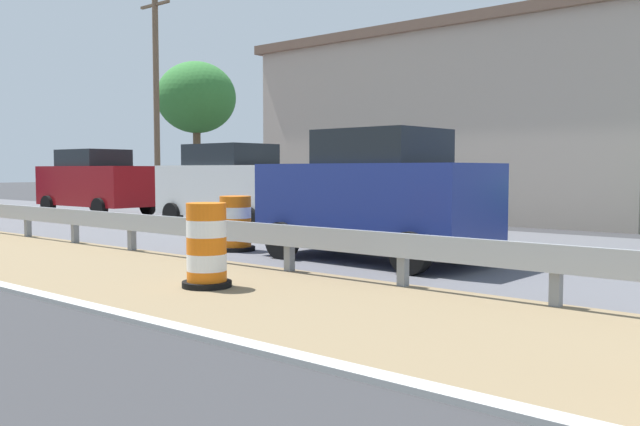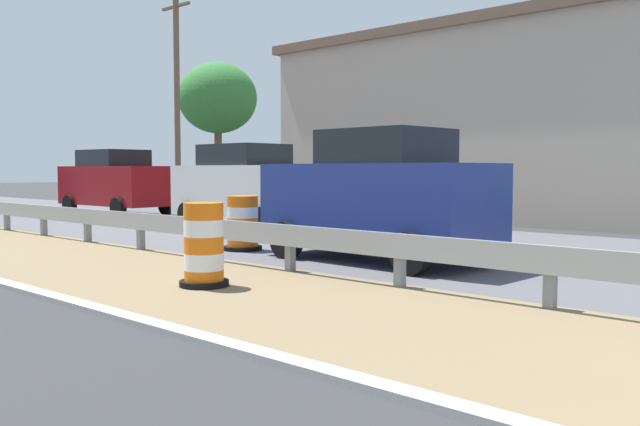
{
  "view_description": "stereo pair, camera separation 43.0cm",
  "coord_description": "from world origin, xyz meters",
  "views": [
    {
      "loc": [
        -5.25,
        2.79,
        1.54
      ],
      "look_at": [
        2.27,
        9.11,
        0.9
      ],
      "focal_mm": 37.73,
      "sensor_mm": 36.0,
      "label": 1
    },
    {
      "loc": [
        -4.97,
        2.47,
        1.54
      ],
      "look_at": [
        2.27,
        9.11,
        0.9
      ],
      "focal_mm": 37.73,
      "sensor_mm": 36.0,
      "label": 2
    }
  ],
  "objects": [
    {
      "name": "traffic_barrel_close",
      "position": [
        0.47,
        9.53,
        0.5
      ],
      "size": [
        0.65,
        0.65,
        1.11
      ],
      "color": "orange",
      "rests_on": "ground"
    },
    {
      "name": "utility_pole_near",
      "position": [
        12.59,
        8.19,
        4.63
      ],
      "size": [
        0.24,
        1.8,
        8.94
      ],
      "color": "brown",
      "rests_on": "ground"
    },
    {
      "name": "traffic_barrel_mid",
      "position": [
        3.41,
        12.16,
        0.47
      ],
      "size": [
        0.74,
        0.74,
        1.04
      ],
      "color": "orange",
      "rests_on": "ground"
    },
    {
      "name": "utility_pole_mid",
      "position": [
        11.61,
        25.68,
        4.5
      ],
      "size": [
        0.24,
        1.8,
        8.68
      ],
      "color": "brown",
      "rests_on": "ground"
    },
    {
      "name": "roadside_shop_near",
      "position": [
        16.12,
        13.45,
        2.94
      ],
      "size": [
        9.09,
        12.99,
        5.86
      ],
      "color": "#AD9E8E",
      "rests_on": "ground"
    },
    {
      "name": "car_distant_a",
      "position": [
        7.32,
        23.26,
        1.1
      ],
      "size": [
        2.19,
        4.64,
        2.2
      ],
      "rotation": [
        0.0,
        0.0,
        -1.54
      ],
      "color": "maroon",
      "rests_on": "ground"
    },
    {
      "name": "tree_roadside",
      "position": [
        15.54,
        27.92,
        4.91
      ],
      "size": [
        3.74,
        3.74,
        6.62
      ],
      "color": "brown",
      "rests_on": "ground"
    },
    {
      "name": "car_mid_far_lane",
      "position": [
        6.91,
        15.97,
        1.1
      ],
      "size": [
        2.07,
        4.57,
        2.2
      ],
      "rotation": [
        0.0,
        0.0,
        -1.58
      ],
      "color": "silver",
      "rests_on": "ground"
    },
    {
      "name": "car_trailing_far_lane",
      "position": [
        3.94,
        9.31,
        1.09
      ],
      "size": [
        2.03,
        4.07,
        2.19
      ],
      "rotation": [
        0.0,
        0.0,
        1.54
      ],
      "color": "navy",
      "rests_on": "ground"
    }
  ]
}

